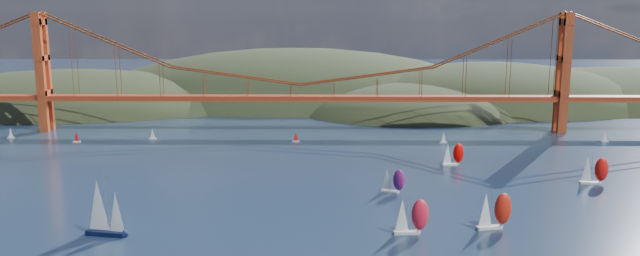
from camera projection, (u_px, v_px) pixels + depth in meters
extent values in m
ellipsoid|color=black|center=(75.00, 123.00, 374.71)|extent=(240.00, 140.00, 64.00)
ellipsoid|color=black|center=(295.00, 121.00, 413.41)|extent=(300.00, 180.00, 96.00)
ellipsoid|color=black|center=(487.00, 124.00, 381.79)|extent=(220.00, 140.00, 76.00)
ellipsoid|color=black|center=(412.00, 125.00, 352.03)|extent=(140.00, 110.00, 48.00)
ellipsoid|color=black|center=(620.00, 115.00, 399.76)|extent=(260.00, 160.00, 60.00)
cube|color=maroon|center=(302.00, 97.00, 289.26)|extent=(440.00, 7.00, 1.60)
cube|color=maroon|center=(302.00, 100.00, 289.49)|extent=(440.00, 7.00, 0.80)
cube|color=maroon|center=(43.00, 72.00, 288.60)|extent=(4.00, 8.50, 55.00)
cube|color=maroon|center=(563.00, 73.00, 285.58)|extent=(4.00, 8.50, 55.00)
cube|color=black|center=(106.00, 233.00, 157.97)|extent=(10.51, 4.65, 1.22)
cylinder|color=#99999E|center=(106.00, 203.00, 156.37)|extent=(0.15, 0.15, 14.67)
cone|color=silver|center=(98.00, 205.00, 156.96)|extent=(6.63, 6.63, 12.91)
cone|color=silver|center=(116.00, 212.00, 156.30)|extent=(4.74, 4.74, 10.27)
cube|color=silver|center=(406.00, 232.00, 158.89)|extent=(6.49, 2.35, 0.76)
cylinder|color=#99999E|center=(408.00, 213.00, 157.94)|extent=(0.10, 0.10, 9.53)
cone|color=silver|center=(402.00, 215.00, 157.92)|extent=(3.87, 3.87, 8.38)
ellipsoid|color=red|center=(420.00, 215.00, 158.28)|extent=(4.68, 3.19, 8.00)
cube|color=silver|center=(489.00, 227.00, 162.49)|extent=(6.89, 3.19, 0.80)
cylinder|color=#99999E|center=(491.00, 208.00, 161.53)|extent=(0.10, 0.10, 9.97)
cone|color=silver|center=(486.00, 210.00, 161.33)|extent=(4.41, 4.41, 8.78)
ellipsoid|color=red|center=(503.00, 209.00, 162.26)|extent=(5.16, 3.82, 8.38)
cube|color=silver|center=(590.00, 183.00, 204.30)|extent=(6.32, 2.26, 0.74)
cylinder|color=#99999E|center=(592.00, 168.00, 203.32)|extent=(0.09, 0.09, 9.29)
cone|color=silver|center=(587.00, 169.00, 203.55)|extent=(3.75, 3.75, 8.18)
ellipsoid|color=red|center=(602.00, 170.00, 203.11)|extent=(4.55, 3.09, 7.81)
cube|color=white|center=(450.00, 164.00, 228.50)|extent=(5.78, 2.38, 0.67)
cylinder|color=#99999E|center=(451.00, 152.00, 227.68)|extent=(0.08, 0.08, 8.42)
cone|color=silver|center=(448.00, 153.00, 227.59)|extent=(3.57, 3.57, 7.41)
ellipsoid|color=#EA0400|center=(458.00, 153.00, 228.13)|extent=(4.25, 3.02, 7.07)
cube|color=silver|center=(390.00, 191.00, 195.16)|extent=(5.47, 3.39, 0.64)
cylinder|color=#99999E|center=(391.00, 178.00, 194.24)|extent=(0.08, 0.08, 7.96)
cone|color=silver|center=(387.00, 179.00, 194.79)|extent=(3.88, 3.88, 7.00)
ellipsoid|color=#C00608|center=(399.00, 180.00, 193.30)|extent=(4.32, 3.57, 6.68)
cube|color=silver|center=(11.00, 138.00, 276.34)|extent=(3.00, 1.00, 0.50)
cone|color=white|center=(11.00, 132.00, 275.90)|extent=(2.00, 2.00, 4.20)
cube|color=silver|center=(77.00, 142.00, 267.77)|extent=(3.00, 1.00, 0.50)
cone|color=red|center=(76.00, 136.00, 267.33)|extent=(2.00, 2.00, 4.20)
cube|color=silver|center=(153.00, 139.00, 274.09)|extent=(3.00, 1.00, 0.50)
cone|color=white|center=(152.00, 133.00, 273.65)|extent=(2.00, 2.00, 4.20)
cube|color=silver|center=(605.00, 141.00, 268.78)|extent=(3.00, 1.00, 0.50)
cone|color=white|center=(605.00, 136.00, 268.34)|extent=(2.00, 2.00, 4.20)
cube|color=silver|center=(443.00, 142.00, 266.34)|extent=(3.00, 1.00, 0.50)
cone|color=white|center=(444.00, 137.00, 265.90)|extent=(2.00, 2.00, 4.20)
cube|color=silver|center=(296.00, 141.00, 268.65)|extent=(3.00, 1.00, 0.50)
cone|color=red|center=(296.00, 136.00, 268.20)|extent=(2.00, 2.00, 4.20)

